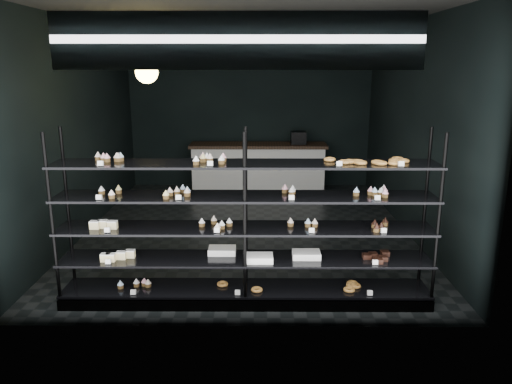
# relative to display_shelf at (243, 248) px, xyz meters

# --- Properties ---
(room) EXTENTS (5.01, 6.01, 3.20)m
(room) POSITION_rel_display_shelf_xyz_m (-0.02, 2.45, 0.97)
(room) COLOR black
(room) RESTS_ON ground
(display_shelf) EXTENTS (4.00, 0.50, 1.91)m
(display_shelf) POSITION_rel_display_shelf_xyz_m (0.00, 0.00, 0.00)
(display_shelf) COLOR black
(display_shelf) RESTS_ON room
(signage) EXTENTS (3.30, 0.05, 0.50)m
(signage) POSITION_rel_display_shelf_xyz_m (-0.02, -0.48, 2.12)
(signage) COLOR #0D2042
(signage) RESTS_ON room
(pendant_lamp) EXTENTS (0.29, 0.29, 0.88)m
(pendant_lamp) POSITION_rel_display_shelf_xyz_m (-1.28, 1.51, 1.82)
(pendant_lamp) COLOR black
(pendant_lamp) RESTS_ON room
(service_counter) EXTENTS (2.76, 0.65, 1.23)m
(service_counter) POSITION_rel_display_shelf_xyz_m (0.16, 4.95, -0.13)
(service_counter) COLOR beige
(service_counter) RESTS_ON room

